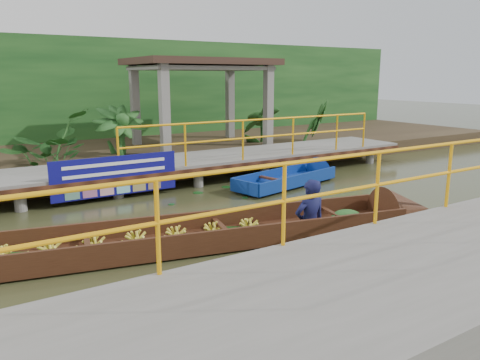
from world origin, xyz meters
TOP-DOWN VIEW (x-y plane):
  - ground at (0.00, 0.00)m, footprint 80.00×80.00m
  - land_strip at (0.00, 7.50)m, footprint 30.00×8.00m
  - far_dock at (0.02, 3.43)m, footprint 16.00×2.06m
  - near_dock at (1.00, -4.20)m, footprint 18.00×2.40m
  - pavilion at (3.00, 6.30)m, footprint 4.40×3.00m
  - foliage_backdrop at (0.00, 10.00)m, footprint 30.00×0.80m
  - vendor_boat at (-1.25, -0.84)m, footprint 10.46×3.17m
  - moored_blue_boat at (3.64, 1.79)m, footprint 3.52×1.60m
  - blue_banner at (-1.10, 2.48)m, footprint 2.75×0.04m
  - tropical_plants at (-0.19, 5.30)m, footprint 14.35×1.35m

SIDE VIEW (x-z plane):
  - ground at x=0.00m, z-range 0.00..0.00m
  - moored_blue_boat at x=3.64m, z-range -0.26..0.55m
  - vendor_boat at x=-1.25m, z-range -0.84..1.28m
  - land_strip at x=0.00m, z-range 0.00..0.45m
  - near_dock at x=1.00m, z-range -0.56..1.16m
  - far_dock at x=0.02m, z-range -0.35..1.30m
  - blue_banner at x=-1.10m, z-range 0.13..0.99m
  - tropical_plants at x=-0.19m, z-range 0.45..2.14m
  - foliage_backdrop at x=0.00m, z-range 0.00..4.00m
  - pavilion at x=3.00m, z-range 1.32..4.32m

